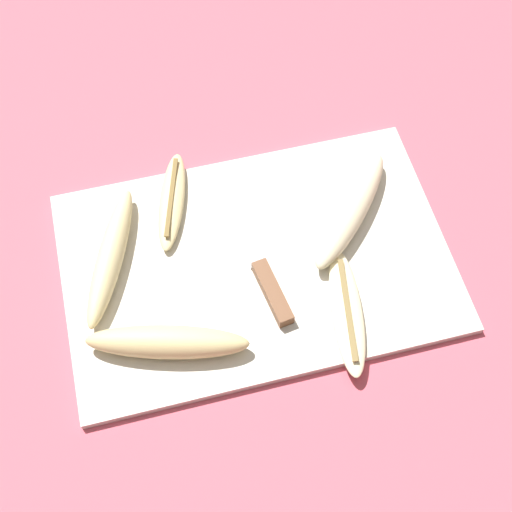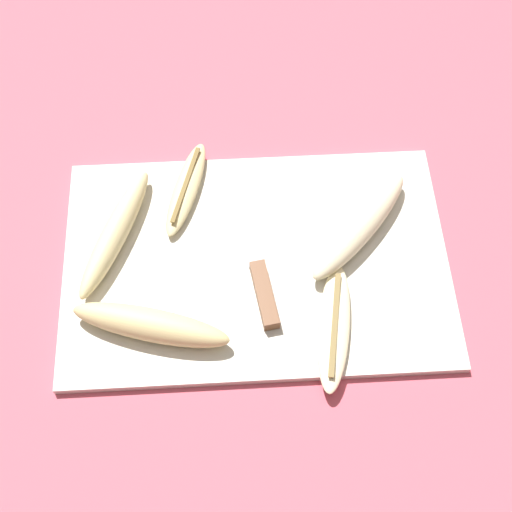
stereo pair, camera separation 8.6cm
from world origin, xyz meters
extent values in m
plane|color=#C65160|center=(0.00, 0.00, 0.00)|extent=(4.00, 4.00, 0.00)
cube|color=beige|center=(0.00, 0.00, 0.01)|extent=(0.50, 0.33, 0.01)
cube|color=brown|center=(0.01, -0.06, 0.02)|extent=(0.03, 0.09, 0.02)
cube|color=#B7BABF|center=(-0.01, 0.05, 0.01)|extent=(0.04, 0.12, 0.00)
ellipsoid|color=beige|center=(0.14, 0.03, 0.03)|extent=(0.17, 0.18, 0.04)
ellipsoid|color=#DBC684|center=(-0.13, -0.09, 0.03)|extent=(0.20, 0.09, 0.04)
ellipsoid|color=beige|center=(-0.09, 0.11, 0.02)|extent=(0.08, 0.16, 0.02)
cube|color=brown|center=(-0.09, 0.11, 0.03)|extent=(0.04, 0.12, 0.00)
ellipsoid|color=beige|center=(-0.18, 0.04, 0.03)|extent=(0.11, 0.20, 0.04)
ellipsoid|color=beige|center=(0.09, -0.10, 0.02)|extent=(0.07, 0.18, 0.02)
cube|color=olive|center=(0.09, -0.10, 0.03)|extent=(0.03, 0.14, 0.00)
camera|label=1|loc=(-0.11, -0.43, 0.83)|focal=50.00mm
camera|label=2|loc=(-0.02, -0.45, 0.83)|focal=50.00mm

